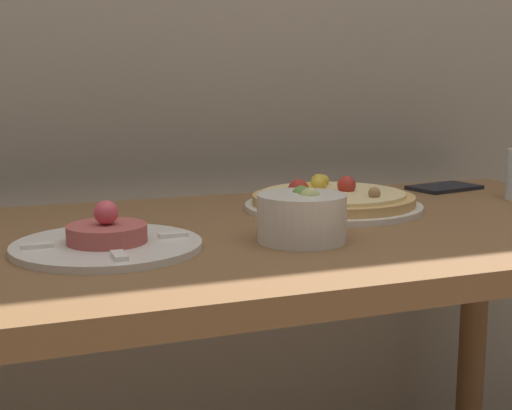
% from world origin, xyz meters
% --- Properties ---
extents(dining_table, '(1.30, 0.66, 0.78)m').
position_xyz_m(dining_table, '(0.00, 0.33, 0.66)').
color(dining_table, brown).
rests_on(dining_table, ground_plane).
extents(pizza_plate, '(0.31, 0.31, 0.06)m').
position_xyz_m(pizza_plate, '(0.14, 0.43, 0.80)').
color(pizza_plate, silver).
rests_on(pizza_plate, dining_table).
extents(tartare_plate, '(0.25, 0.25, 0.07)m').
position_xyz_m(tartare_plate, '(-0.27, 0.28, 0.80)').
color(tartare_plate, silver).
rests_on(tartare_plate, dining_table).
extents(small_bowl, '(0.13, 0.13, 0.08)m').
position_xyz_m(small_bowl, '(-0.01, 0.23, 0.82)').
color(small_bowl, silver).
rests_on(small_bowl, dining_table).
extents(napkin, '(0.16, 0.11, 0.01)m').
position_xyz_m(napkin, '(0.46, 0.56, 0.79)').
color(napkin, black).
rests_on(napkin, dining_table).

